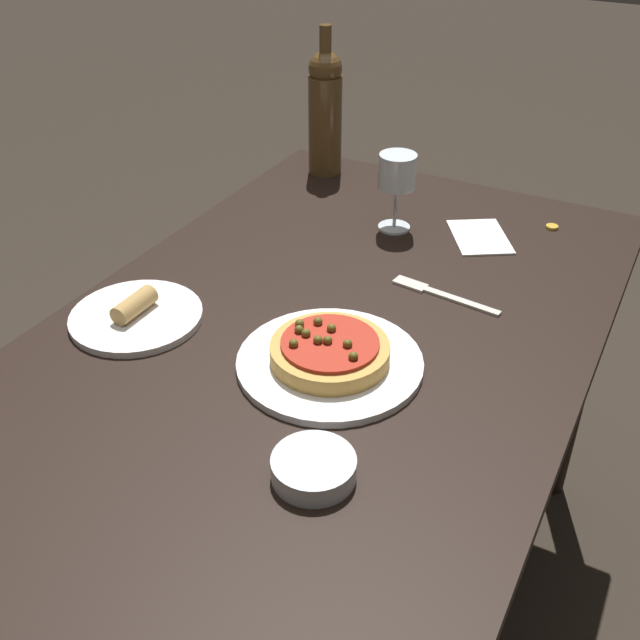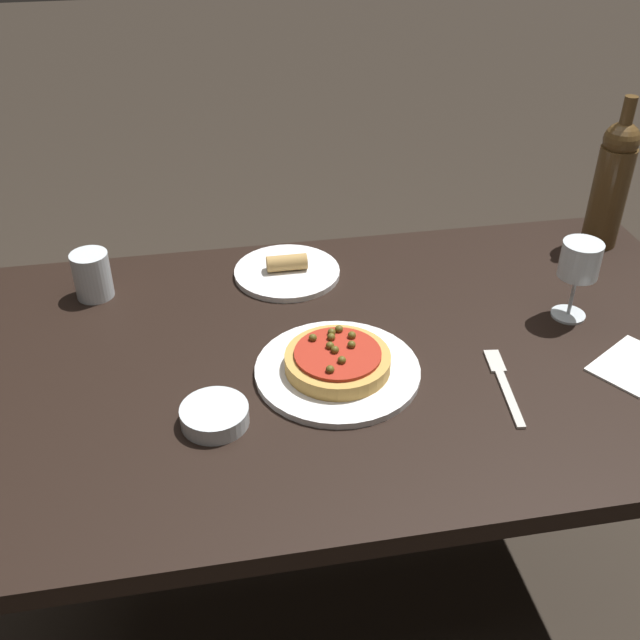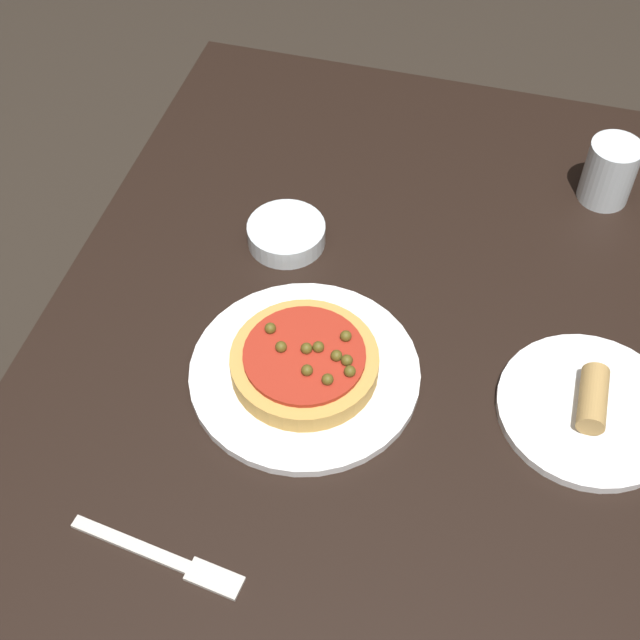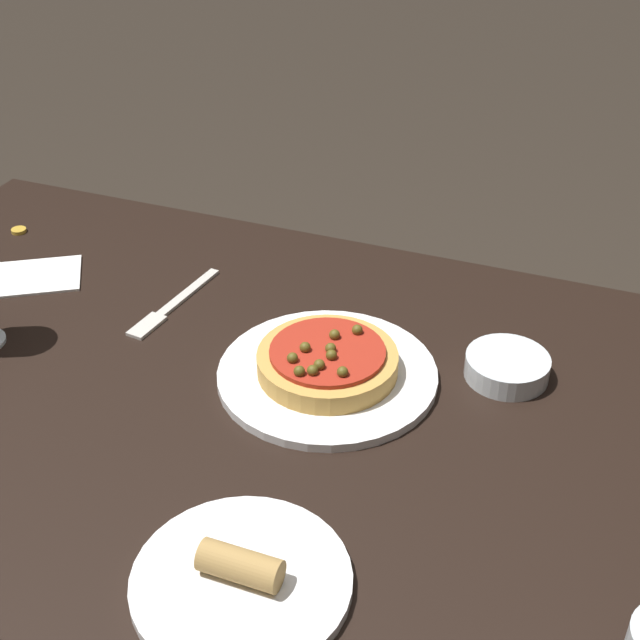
{
  "view_description": "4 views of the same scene",
  "coord_description": "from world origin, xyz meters",
  "px_view_note": "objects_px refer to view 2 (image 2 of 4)",
  "views": [
    {
      "loc": [
        -0.85,
        -0.46,
        1.43
      ],
      "look_at": [
        -0.09,
        -0.06,
        0.85
      ],
      "focal_mm": 42.0,
      "sensor_mm": 36.0,
      "label": 1
    },
    {
      "loc": [
        -0.26,
        -1.03,
        1.54
      ],
      "look_at": [
        -0.08,
        -0.03,
        0.84
      ],
      "focal_mm": 42.0,
      "sensor_mm": 36.0,
      "label": 2
    },
    {
      "loc": [
        0.54,
        0.13,
        1.63
      ],
      "look_at": [
        -0.11,
        -0.05,
        0.79
      ],
      "focal_mm": 50.0,
      "sensor_mm": 36.0,
      "label": 3
    },
    {
      "loc": [
        -0.37,
        0.78,
        1.44
      ],
      "look_at": [
        -0.05,
        -0.07,
        0.83
      ],
      "focal_mm": 50.0,
      "sensor_mm": 36.0,
      "label": 4
    }
  ],
  "objects_px": {
    "water_cup": "(92,275)",
    "fork": "(503,382)",
    "dining_table": "(361,391)",
    "pizza": "(338,360)",
    "side_plate": "(287,271)",
    "dinner_plate": "(337,371)",
    "wine_bottle": "(612,182)",
    "side_bowl": "(215,415)",
    "wine_glass": "(580,263)"
  },
  "relations": [
    {
      "from": "water_cup",
      "to": "fork",
      "type": "distance_m",
      "value": 0.79
    },
    {
      "from": "dining_table",
      "to": "water_cup",
      "type": "bearing_deg",
      "value": 150.78
    },
    {
      "from": "pizza",
      "to": "side_plate",
      "type": "height_order",
      "value": "pizza"
    },
    {
      "from": "fork",
      "to": "side_plate",
      "type": "xyz_separation_m",
      "value": [
        -0.3,
        0.41,
        0.01
      ]
    },
    {
      "from": "dinner_plate",
      "to": "wine_bottle",
      "type": "xyz_separation_m",
      "value": [
        0.65,
        0.35,
        0.14
      ]
    },
    {
      "from": "dining_table",
      "to": "pizza",
      "type": "distance_m",
      "value": 0.15
    },
    {
      "from": "dinner_plate",
      "to": "water_cup",
      "type": "distance_m",
      "value": 0.53
    },
    {
      "from": "side_bowl",
      "to": "dining_table",
      "type": "bearing_deg",
      "value": 28.37
    },
    {
      "from": "fork",
      "to": "side_plate",
      "type": "relative_size",
      "value": 0.92
    },
    {
      "from": "wine_bottle",
      "to": "side_bowl",
      "type": "distance_m",
      "value": 0.97
    },
    {
      "from": "dinner_plate",
      "to": "wine_bottle",
      "type": "distance_m",
      "value": 0.75
    },
    {
      "from": "dining_table",
      "to": "dinner_plate",
      "type": "bearing_deg",
      "value": -134.53
    },
    {
      "from": "dining_table",
      "to": "side_plate",
      "type": "distance_m",
      "value": 0.31
    },
    {
      "from": "dining_table",
      "to": "water_cup",
      "type": "height_order",
      "value": "water_cup"
    },
    {
      "from": "wine_glass",
      "to": "wine_bottle",
      "type": "relative_size",
      "value": 0.48
    },
    {
      "from": "wine_bottle",
      "to": "side_plate",
      "type": "relative_size",
      "value": 1.51
    },
    {
      "from": "fork",
      "to": "wine_glass",
      "type": "bearing_deg",
      "value": -42.3
    },
    {
      "from": "wine_bottle",
      "to": "fork",
      "type": "distance_m",
      "value": 0.59
    },
    {
      "from": "dinner_plate",
      "to": "water_cup",
      "type": "relative_size",
      "value": 3.01
    },
    {
      "from": "fork",
      "to": "side_bowl",
      "type": "bearing_deg",
      "value": 98.78
    },
    {
      "from": "wine_glass",
      "to": "side_bowl",
      "type": "distance_m",
      "value": 0.7
    },
    {
      "from": "side_plate",
      "to": "dinner_plate",
      "type": "bearing_deg",
      "value": -83.56
    },
    {
      "from": "dining_table",
      "to": "wine_bottle",
      "type": "bearing_deg",
      "value": 26.06
    },
    {
      "from": "dining_table",
      "to": "wine_glass",
      "type": "distance_m",
      "value": 0.45
    },
    {
      "from": "pizza",
      "to": "dining_table",
      "type": "bearing_deg",
      "value": 45.23
    },
    {
      "from": "pizza",
      "to": "fork",
      "type": "relative_size",
      "value": 0.89
    },
    {
      "from": "wine_glass",
      "to": "side_plate",
      "type": "xyz_separation_m",
      "value": [
        -0.5,
        0.24,
        -0.1
      ]
    },
    {
      "from": "side_bowl",
      "to": "fork",
      "type": "height_order",
      "value": "side_bowl"
    },
    {
      "from": "dinner_plate",
      "to": "fork",
      "type": "bearing_deg",
      "value": -15.37
    },
    {
      "from": "wine_glass",
      "to": "side_bowl",
      "type": "xyz_separation_m",
      "value": [
        -0.67,
        -0.18,
        -0.1
      ]
    },
    {
      "from": "pizza",
      "to": "wine_bottle",
      "type": "relative_size",
      "value": 0.55
    },
    {
      "from": "pizza",
      "to": "water_cup",
      "type": "relative_size",
      "value": 1.92
    },
    {
      "from": "pizza",
      "to": "fork",
      "type": "xyz_separation_m",
      "value": [
        0.27,
        -0.07,
        -0.03
      ]
    },
    {
      "from": "pizza",
      "to": "side_plate",
      "type": "distance_m",
      "value": 0.34
    },
    {
      "from": "pizza",
      "to": "side_bowl",
      "type": "xyz_separation_m",
      "value": [
        -0.21,
        -0.09,
        -0.01
      ]
    },
    {
      "from": "wine_bottle",
      "to": "fork",
      "type": "bearing_deg",
      "value": -132.45
    },
    {
      "from": "side_plate",
      "to": "wine_glass",
      "type": "bearing_deg",
      "value": -25.85
    },
    {
      "from": "pizza",
      "to": "wine_glass",
      "type": "distance_m",
      "value": 0.48
    },
    {
      "from": "wine_glass",
      "to": "water_cup",
      "type": "distance_m",
      "value": 0.91
    },
    {
      "from": "fork",
      "to": "water_cup",
      "type": "bearing_deg",
      "value": 67.0
    },
    {
      "from": "water_cup",
      "to": "side_plate",
      "type": "distance_m",
      "value": 0.38
    },
    {
      "from": "pizza",
      "to": "wine_glass",
      "type": "bearing_deg",
      "value": 11.43
    },
    {
      "from": "side_bowl",
      "to": "wine_glass",
      "type": "bearing_deg",
      "value": 15.0
    },
    {
      "from": "water_cup",
      "to": "dining_table",
      "type": "bearing_deg",
      "value": -29.22
    },
    {
      "from": "dining_table",
      "to": "dinner_plate",
      "type": "xyz_separation_m",
      "value": [
        -0.06,
        -0.06,
        0.1
      ]
    },
    {
      "from": "wine_glass",
      "to": "fork",
      "type": "xyz_separation_m",
      "value": [
        -0.19,
        -0.17,
        -0.11
      ]
    },
    {
      "from": "wine_bottle",
      "to": "dinner_plate",
      "type": "bearing_deg",
      "value": -151.83
    },
    {
      "from": "dining_table",
      "to": "side_plate",
      "type": "bearing_deg",
      "value": 109.04
    },
    {
      "from": "dinner_plate",
      "to": "fork",
      "type": "xyz_separation_m",
      "value": [
        0.27,
        -0.07,
        -0.0
      ]
    },
    {
      "from": "wine_bottle",
      "to": "side_plate",
      "type": "bearing_deg",
      "value": -178.83
    }
  ]
}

